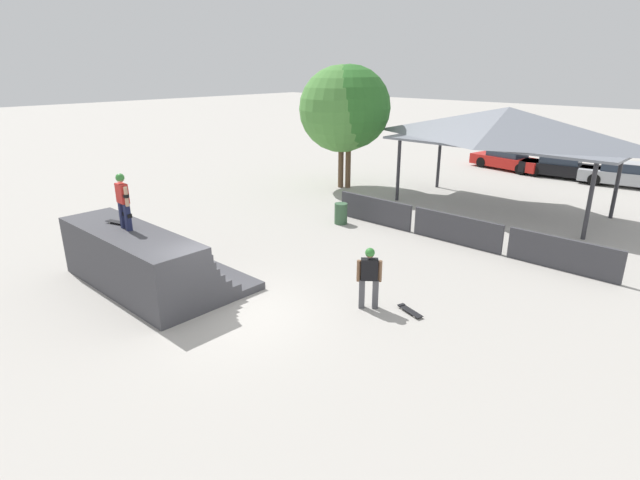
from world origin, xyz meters
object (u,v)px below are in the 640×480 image
(skateboard_on_ground, at_px, (409,310))
(parked_car_black, at_px, (561,167))
(parked_car_silver, at_px, (624,175))
(skateboard_on_deck, at_px, (119,222))
(tree_beside_pavilion, at_px, (342,109))
(skater_on_deck, at_px, (123,198))
(bystander_walking, at_px, (369,273))
(tree_far_back, at_px, (349,108))
(parked_car_red, at_px, (508,160))
(trash_bin, at_px, (341,214))

(skateboard_on_ground, relative_size, parked_car_black, 0.19)
(parked_car_silver, bearing_deg, skateboard_on_deck, -116.06)
(tree_beside_pavilion, relative_size, parked_car_black, 1.35)
(skater_on_deck, xyz_separation_m, parked_car_silver, (7.17, 24.16, -2.06))
(bystander_walking, height_order, tree_far_back, tree_far_back)
(skateboard_on_ground, bearing_deg, parked_car_black, -64.25)
(skateboard_on_deck, relative_size, skateboard_on_ground, 1.02)
(bystander_walking, distance_m, tree_beside_pavilion, 14.28)
(parked_car_red, height_order, parked_car_silver, same)
(tree_far_back, bearing_deg, parked_car_silver, 44.14)
(skater_on_deck, bearing_deg, bystander_walking, 34.60)
(skater_on_deck, height_order, skateboard_on_deck, skater_on_deck)
(parked_car_red, bearing_deg, tree_beside_pavilion, -101.86)
(parked_car_silver, bearing_deg, skateboard_on_ground, -99.08)
(skater_on_deck, height_order, skateboard_on_ground, skater_on_deck)
(parked_car_silver, bearing_deg, skater_on_deck, -114.70)
(tree_far_back, xyz_separation_m, trash_bin, (3.91, -5.12, -3.68))
(skateboard_on_deck, bearing_deg, parked_car_silver, 56.73)
(tree_beside_pavilion, bearing_deg, tree_far_back, 34.24)
(bystander_walking, relative_size, parked_car_red, 0.36)
(skateboard_on_deck, bearing_deg, tree_beside_pavilion, 87.61)
(tree_far_back, bearing_deg, tree_beside_pavilion, -145.76)
(skateboard_on_ground, bearing_deg, skater_on_deck, 48.20)
(parked_car_silver, bearing_deg, tree_far_back, -144.04)
(skater_on_deck, relative_size, bystander_walking, 0.94)
(bystander_walking, bearing_deg, trash_bin, -84.07)
(parked_car_black, bearing_deg, skateboard_on_ground, -87.92)
(parked_car_red, xyz_separation_m, parked_car_black, (3.23, -0.14, -0.00))
(parked_car_red, bearing_deg, tree_far_back, -100.81)
(skateboard_on_deck, relative_size, parked_car_silver, 0.19)
(parked_car_silver, bearing_deg, parked_car_black, 171.15)
(bystander_walking, height_order, parked_car_silver, bystander_walking)
(tree_beside_pavilion, xyz_separation_m, parked_car_black, (7.69, 10.54, -3.41))
(skater_on_deck, xyz_separation_m, tree_beside_pavilion, (-3.74, 13.66, 1.35))
(skateboard_on_ground, xyz_separation_m, tree_beside_pavilion, (-10.60, 9.59, 3.96))
(tree_beside_pavilion, relative_size, trash_bin, 7.26)
(tree_beside_pavilion, height_order, trash_bin, tree_beside_pavilion)
(parked_car_red, height_order, parked_car_black, same)
(tree_far_back, bearing_deg, skater_on_deck, -76.11)
(skater_on_deck, height_order, parked_car_red, skater_on_deck)
(skateboard_on_deck, distance_m, tree_far_back, 14.28)
(parked_car_silver, bearing_deg, parked_car_red, 170.23)
(parked_car_silver, bearing_deg, bystander_walking, -101.73)
(skateboard_on_deck, height_order, trash_bin, skateboard_on_deck)
(skater_on_deck, xyz_separation_m, parked_car_black, (3.94, 24.19, -2.06))
(tree_beside_pavilion, bearing_deg, parked_car_red, 67.34)
(parked_car_red, distance_m, parked_car_black, 3.23)
(tree_beside_pavilion, xyz_separation_m, trash_bin, (4.22, -4.91, -3.59))
(tree_far_back, bearing_deg, parked_car_red, 68.39)
(bystander_walking, xyz_separation_m, parked_car_black, (-1.95, 20.64, -0.39))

